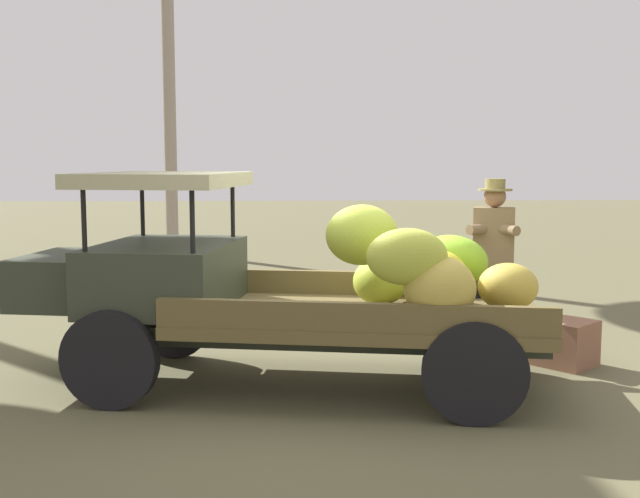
# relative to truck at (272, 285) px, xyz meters

# --- Properties ---
(ground_plane) EXTENTS (60.00, 60.00, 0.00)m
(ground_plane) POSITION_rel_truck_xyz_m (-0.58, -0.00, -0.87)
(ground_plane) COLOR brown
(truck) EXTENTS (4.62, 2.36, 1.83)m
(truck) POSITION_rel_truck_xyz_m (0.00, 0.00, 0.00)
(truck) COLOR #323929
(truck) RESTS_ON ground
(farmer) EXTENTS (0.55, 0.50, 1.75)m
(farmer) POSITION_rel_truck_xyz_m (-2.20, -1.11, 0.12)
(farmer) COLOR #494F74
(farmer) RESTS_ON ground
(wooden_crate) EXTENTS (0.71, 0.72, 0.44)m
(wooden_crate) POSITION_rel_truck_xyz_m (-2.74, -0.56, -0.66)
(wooden_crate) COLOR #8A5C44
(wooden_crate) RESTS_ON ground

